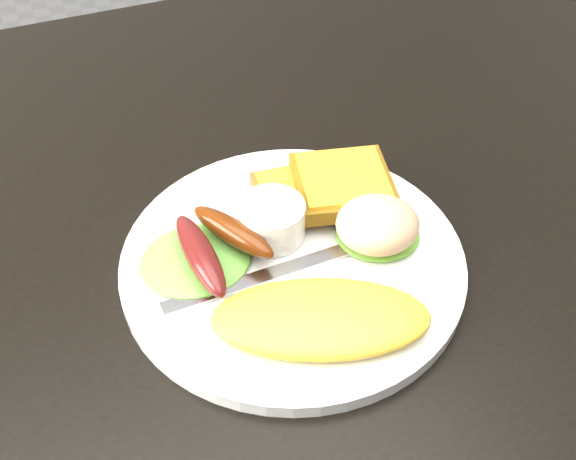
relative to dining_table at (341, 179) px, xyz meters
The scene contains 13 objects.
dining_table is the anchor object (origin of this frame).
dining_chair 0.90m from the dining_table, 63.64° to the left, with size 0.48×0.48×0.06m, color tan.
plate 0.14m from the dining_table, 132.45° to the right, with size 0.28×0.28×0.01m, color white.
lettuce_left 0.19m from the dining_table, 154.06° to the right, with size 0.09×0.08×0.01m, color #549128.
lettuce_right 0.12m from the dining_table, 101.64° to the right, with size 0.07×0.06×0.01m, color #51A33D.
omelette 0.21m from the dining_table, 120.34° to the right, with size 0.16×0.08×0.02m, color gold.
sausage_a 0.20m from the dining_table, 150.81° to the right, with size 0.02×0.09×0.02m, color #5A1B16.
sausage_b 0.17m from the dining_table, 149.73° to the right, with size 0.02×0.09×0.02m, color #5F2D09.
ramekin 0.14m from the dining_table, 143.26° to the right, with size 0.06×0.06×0.03m, color white.
toast_a 0.09m from the dining_table, 145.77° to the right, with size 0.07×0.07×0.01m, color #8E4516.
toast_b 0.09m from the dining_table, 116.89° to the right, with size 0.08×0.08×0.01m, color brown.
potato_salad 0.13m from the dining_table, 103.57° to the right, with size 0.07×0.06×0.04m, color beige.
fork 0.18m from the dining_table, 137.23° to the right, with size 0.16×0.01×0.00m, color #ADAFB7.
Camera 1 is at (-0.24, -0.45, 1.16)m, focal length 42.00 mm.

